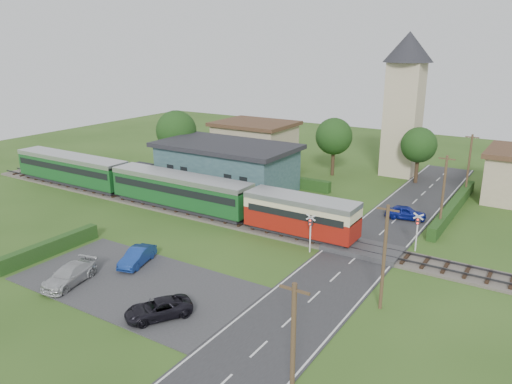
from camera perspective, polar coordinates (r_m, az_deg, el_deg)
The scene contains 31 objects.
ground at distance 44.33m, azimuth -1.07°, elevation -4.92°, with size 120.00×120.00×0.00m, color #2D4C19.
railway_track at distance 45.86m, azimuth 0.30°, elevation -4.00°, with size 76.00×3.20×0.49m.
road at distance 40.14m, azimuth 11.06°, elevation -7.62°, with size 6.00×70.00×0.05m, color #28282B.
car_park at distance 36.79m, azimuth -13.57°, elevation -10.14°, with size 17.00×9.00×0.08m, color #333335.
crossing_deck at distance 41.79m, azimuth 12.09°, elevation -6.38°, with size 6.20×3.40×0.45m, color #333335.
platform at distance 53.81m, azimuth -6.94°, elevation -0.81°, with size 30.00×3.00×0.45m, color gray.
equipment_hut at distance 58.61m, azimuth -13.09°, elevation 1.90°, with size 2.30×2.30×2.55m.
station_building at distance 57.56m, azimuth -3.40°, elevation 3.01°, with size 16.00×9.00×5.30m.
train at distance 52.54m, azimuth -11.30°, elevation 0.77°, with size 43.20×2.90×3.40m.
church_tower at distance 65.11m, azimuth 16.67°, elevation 10.70°, with size 6.00×6.00×17.60m.
house_west at distance 71.62m, azimuth -0.13°, elevation 5.88°, with size 10.80×8.80×5.50m.
hedge_carpark at distance 43.41m, azimuth -22.51°, elevation -5.91°, with size 0.80×9.00×1.20m, color #193814.
hedge_roadside at distance 53.47m, azimuth 21.65°, elevation -1.60°, with size 0.80×18.00×1.20m, color #193814.
hedge_station at distance 61.67m, azimuth -0.94°, elevation 2.02°, with size 22.00×0.80×1.30m, color #193814.
tree_a at distance 65.43m, azimuth -9.09°, elevation 6.92°, with size 5.20×5.20×8.00m.
tree_b at distance 63.48m, azimuth 8.90°, elevation 6.29°, with size 4.60×4.60×7.34m.
tree_c at distance 62.28m, azimuth 18.11°, elevation 5.11°, with size 4.20×4.20×6.78m.
utility_pole_a at distance 22.45m, azimuth 4.23°, elevation -18.03°, with size 1.40×0.22×7.00m.
utility_pole_b at distance 32.26m, azimuth 14.44°, elevation -7.13°, with size 1.40×0.22×7.00m.
utility_pole_c at distance 46.95m, azimuth 20.60°, elevation -0.09°, with size 1.40×0.22×7.00m.
utility_pole_d at distance 58.42m, azimuth 23.14°, elevation 2.82°, with size 1.40×0.22×7.00m.
crossing_signal_near at distance 40.28m, azimuth 6.24°, elevation -4.05°, with size 0.84×0.28×3.28m.
crossing_signal_far at distance 42.30m, azimuth 17.97°, elevation -3.77°, with size 0.84×0.28×3.28m.
streetlamp_west at distance 71.62m, azimuth -7.06°, elevation 5.95°, with size 0.30×0.30×5.15m.
streetlamp_east at distance 63.16m, azimuth 25.46°, elevation 2.96°, with size 0.30×0.30×5.15m.
car_on_road at distance 49.93m, azimuth 16.73°, elevation -2.26°, with size 1.54×3.82×1.30m, color navy.
car_park_blue at distance 39.38m, azimuth -13.42°, elevation -7.18°, with size 1.34×3.85×1.27m, color navy.
car_park_silver at distance 37.80m, azimuth -20.58°, elevation -8.86°, with size 1.84×4.52×1.31m, color #B3B4B7.
car_park_dark at distance 32.11m, azimuth -11.10°, elevation -12.96°, with size 1.90×4.13×1.15m, color black.
pedestrian_near at distance 49.85m, azimuth -0.99°, elevation -0.94°, with size 0.55×0.36×1.51m, color gray.
pedestrian_far at distance 57.55m, azimuth -12.50°, elevation 1.32°, with size 0.94×0.73×1.93m, color gray.
Camera 1 is at (22.66, -34.36, 16.46)m, focal length 35.00 mm.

